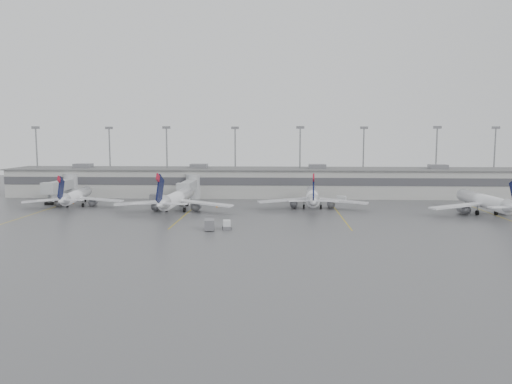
{
  "coord_description": "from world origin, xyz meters",
  "views": [
    {
      "loc": [
        3.41,
        -89.02,
        17.91
      ],
      "look_at": [
        -1.54,
        24.0,
        5.0
      ],
      "focal_mm": 35.0,
      "sensor_mm": 36.0,
      "label": 1
    }
  ],
  "objects_px": {
    "jet_mid_left": "(176,198)",
    "baggage_tug": "(227,226)",
    "jet_far_right": "(486,201)",
    "jet_mid_right": "(312,196)",
    "jet_far_left": "(75,196)"
  },
  "relations": [
    {
      "from": "jet_mid_right",
      "to": "jet_far_right",
      "type": "distance_m",
      "value": 39.32
    },
    {
      "from": "jet_mid_right",
      "to": "jet_far_right",
      "type": "bearing_deg",
      "value": -8.77
    },
    {
      "from": "jet_mid_left",
      "to": "baggage_tug",
      "type": "xyz_separation_m",
      "value": [
        14.22,
        -21.33,
        -2.51
      ]
    },
    {
      "from": "jet_far_left",
      "to": "jet_far_right",
      "type": "xyz_separation_m",
      "value": [
        97.69,
        -8.27,
        0.34
      ]
    },
    {
      "from": "jet_mid_left",
      "to": "jet_far_right",
      "type": "bearing_deg",
      "value": 1.36
    },
    {
      "from": "jet_mid_left",
      "to": "jet_mid_right",
      "type": "relative_size",
      "value": 1.05
    },
    {
      "from": "jet_far_left",
      "to": "baggage_tug",
      "type": "distance_m",
      "value": 49.64
    },
    {
      "from": "jet_far_left",
      "to": "jet_mid_left",
      "type": "xyz_separation_m",
      "value": [
        26.77,
        -6.6,
        0.4
      ]
    },
    {
      "from": "jet_far_right",
      "to": "baggage_tug",
      "type": "height_order",
      "value": "jet_far_right"
    },
    {
      "from": "jet_mid_left",
      "to": "jet_mid_right",
      "type": "xyz_separation_m",
      "value": [
        32.44,
        6.38,
        -0.16
      ]
    },
    {
      "from": "jet_mid_left",
      "to": "jet_mid_right",
      "type": "distance_m",
      "value": 33.06
    },
    {
      "from": "baggage_tug",
      "to": "jet_far_left",
      "type": "bearing_deg",
      "value": 138.33
    },
    {
      "from": "jet_far_left",
      "to": "jet_mid_right",
      "type": "bearing_deg",
      "value": -7.39
    },
    {
      "from": "jet_far_right",
      "to": "baggage_tug",
      "type": "xyz_separation_m",
      "value": [
        -56.7,
        -19.65,
        -2.46
      ]
    },
    {
      "from": "jet_far_right",
      "to": "baggage_tug",
      "type": "relative_size",
      "value": 11.02
    }
  ]
}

